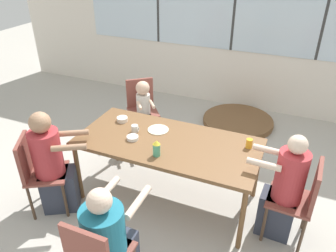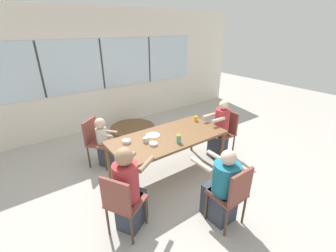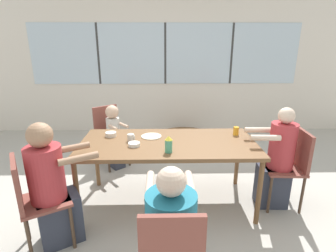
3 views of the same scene
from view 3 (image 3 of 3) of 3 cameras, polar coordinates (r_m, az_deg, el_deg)
name	(u,v)px [view 3 (image 3 of 3)]	position (r m, az deg, el deg)	size (l,w,h in m)	color
ground_plane	(168,202)	(3.19, 0.00, -16.12)	(16.00, 16.00, 0.00)	#B2ADA3
wall_back_with_windows	(165,62)	(5.33, -0.60, 13.85)	(8.40, 0.08, 2.80)	silver
dining_table	(168,147)	(2.86, 0.00, -4.50)	(1.89, 0.89, 0.75)	brown
chair_for_woman_green_shirt	(32,196)	(2.58, -27.50, -13.36)	(0.55, 0.55, 0.89)	brown
chair_for_man_blue_shirt	(292,162)	(3.19, 25.40, -7.03)	(0.42, 0.42, 0.89)	brown
chair_for_toddler	(109,130)	(3.99, -12.71, -0.88)	(0.56, 0.56, 0.89)	brown
person_woman_green_shirt	(53,191)	(2.58, -23.81, -12.77)	(0.62, 0.53, 1.16)	#333847
person_man_blue_shirt	(277,163)	(3.13, 22.62, -7.35)	(0.53, 0.32, 1.14)	#333847
person_man_teal_shirt	(171,243)	(1.96, 0.59, -24.12)	(0.36, 0.63, 1.06)	#333847
person_toddler	(114,137)	(3.88, -11.57, -2.45)	(0.36, 0.39, 0.93)	#333847
coffee_mug	(131,138)	(2.88, -8.06, -2.51)	(0.08, 0.08, 0.08)	beige
sippy_cup	(168,144)	(2.55, 0.07, -3.95)	(0.08, 0.08, 0.17)	#4CA57F
juice_glass	(236,131)	(3.13, 14.59, -1.05)	(0.06, 0.06, 0.10)	gold
bowl_white_shallow	(111,134)	(3.06, -12.33, -1.78)	(0.12, 0.12, 0.05)	silver
bowl_cereal	(134,144)	(2.74, -7.38, -3.98)	(0.12, 0.12, 0.04)	white
plate_tortillas	(151,136)	(2.99, -3.64, -2.25)	(0.23, 0.23, 0.01)	beige
folded_table_stack	(185,138)	(4.97, 3.71, -2.66)	(1.11, 1.11, 0.09)	brown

